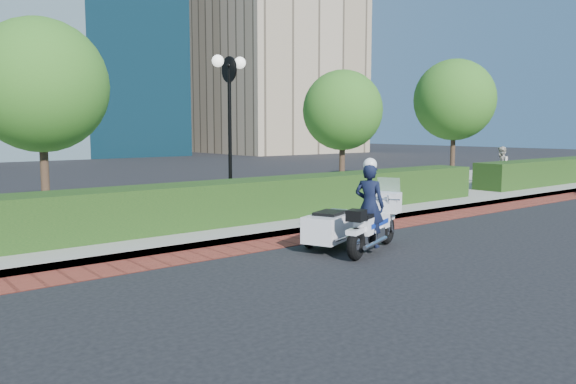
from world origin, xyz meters
TOP-DOWN VIEW (x-y plane):
  - ground at (0.00, 0.00)m, footprint 120.00×120.00m
  - brick_strip at (0.00, 1.50)m, footprint 60.00×1.00m
  - sidewalk at (0.00, 6.00)m, footprint 60.00×8.00m
  - hedge_main at (0.00, 3.60)m, footprint 18.00×1.20m
  - hedge_far at (16.00, 3.60)m, footprint 10.00×1.20m
  - lamppost at (1.00, 5.20)m, footprint 1.02×0.70m
  - tree_b at (-3.50, 6.50)m, footprint 3.20×3.20m
  - tree_c at (6.50, 6.50)m, footprint 2.80×2.80m
  - tree_d at (13.00, 6.50)m, footprint 3.40×3.40m
  - tower_right at (28.00, 38.00)m, footprint 14.00×12.00m
  - police_motorcycle at (0.51, -0.10)m, footprint 2.36×1.76m
  - pedestrian at (13.67, 4.64)m, footprint 0.92×0.84m

SIDE VIEW (x-z plane):
  - ground at x=0.00m, z-range 0.00..0.00m
  - brick_strip at x=0.00m, z-range 0.00..0.01m
  - sidewalk at x=0.00m, z-range 0.00..0.15m
  - police_motorcycle at x=0.51m, z-range -0.29..1.57m
  - hedge_main at x=0.00m, z-range 0.15..1.15m
  - hedge_far at x=16.00m, z-range 0.15..1.15m
  - pedestrian at x=13.67m, z-range 0.15..1.69m
  - lamppost at x=1.00m, z-range 0.85..5.06m
  - tree_c at x=6.50m, z-range 0.90..5.20m
  - tree_b at x=-3.50m, z-range 0.99..5.88m
  - tree_d at x=13.00m, z-range 1.03..6.19m
  - tower_right at x=28.00m, z-range 0.00..28.00m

